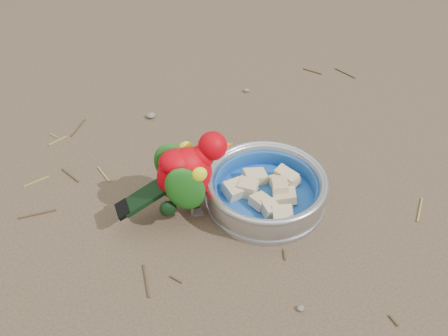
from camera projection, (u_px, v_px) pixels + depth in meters
name	position (u px, v px, depth m)	size (l,w,h in m)	color
ground	(272.00, 184.00, 1.00)	(60.00, 60.00, 0.00)	brown
food_bowl	(265.00, 199.00, 0.95)	(0.23, 0.23, 0.02)	#B2B2BA
bowl_wall	(266.00, 187.00, 0.94)	(0.23, 0.23, 0.04)	#B2B2BA
fruit_wedges	(266.00, 190.00, 0.94)	(0.14, 0.14, 0.03)	beige
lory_parrot	(187.00, 179.00, 0.89)	(0.10, 0.20, 0.16)	#C7000B
ground_debris	(269.00, 161.00, 1.05)	(0.90, 0.80, 0.01)	olive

